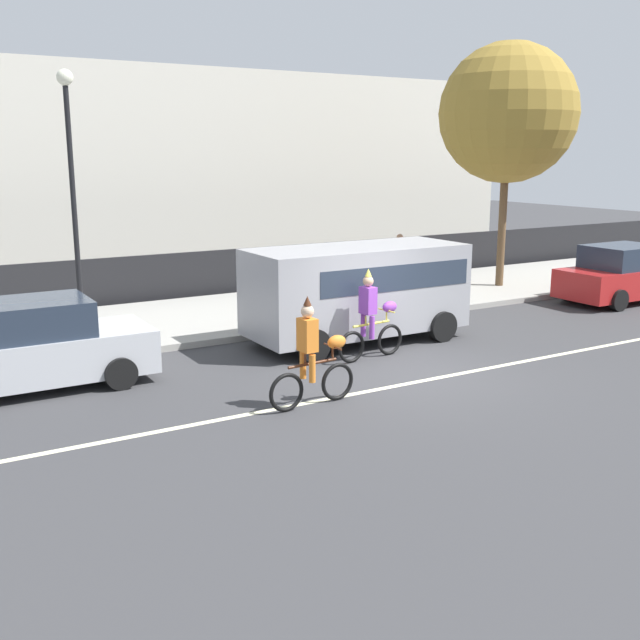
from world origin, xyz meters
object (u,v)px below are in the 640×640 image
object	(u,v)px
parked_car_silver	(35,347)
street_lamp_post	(71,164)
pedestrian_onlooker	(399,258)
parked_van_grey	(359,286)
parade_cyclist_purple	(372,319)
parked_car_red	(623,275)
parade_cyclist_orange	(313,358)

from	to	relation	value
parked_car_silver	street_lamp_post	world-z (taller)	street_lamp_post
parked_car_silver	pedestrian_onlooker	world-z (taller)	pedestrian_onlooker
parked_van_grey	street_lamp_post	size ratio (longest dim) A/B	0.85
parade_cyclist_purple	pedestrian_onlooker	bearing A→B (deg)	49.46
parked_car_red	pedestrian_onlooker	distance (m)	6.56
street_lamp_post	parked_van_grey	bearing A→B (deg)	-34.23
parade_cyclist_orange	parade_cyclist_purple	xyz separation A→B (m)	(2.55, 1.96, 0.00)
parade_cyclist_orange	parked_car_silver	distance (m)	5.16
parked_van_grey	parked_car_silver	world-z (taller)	parked_van_grey
pedestrian_onlooker	parade_cyclist_purple	bearing A→B (deg)	-130.54
parade_cyclist_orange	street_lamp_post	bearing A→B (deg)	107.40
parked_van_grey	pedestrian_onlooker	distance (m)	6.71
parked_car_red	pedestrian_onlooker	world-z (taller)	pedestrian_onlooker
parade_cyclist_purple	parked_van_grey	distance (m)	1.58
parade_cyclist_orange	parked_car_silver	size ratio (longest dim) A/B	0.47
parked_car_silver	street_lamp_post	size ratio (longest dim) A/B	0.70
parked_van_grey	street_lamp_post	distance (m)	7.02
parked_car_red	parked_car_silver	xyz separation A→B (m)	(-16.20, 0.05, 0.00)
parade_cyclist_orange	parade_cyclist_purple	size ratio (longest dim) A/B	1.00
parade_cyclist_purple	pedestrian_onlooker	world-z (taller)	parade_cyclist_purple
parked_van_grey	parade_cyclist_orange	bearing A→B (deg)	-133.23
parade_cyclist_orange	parade_cyclist_purple	bearing A→B (deg)	37.59
parade_cyclist_orange	street_lamp_post	distance (m)	7.98
parade_cyclist_orange	pedestrian_onlooker	bearing A→B (deg)	46.11
parade_cyclist_purple	street_lamp_post	size ratio (longest dim) A/B	0.33
parked_van_grey	pedestrian_onlooker	bearing A→B (deg)	45.65
parade_cyclist_purple	parked_van_grey	world-z (taller)	parked_van_grey
parked_car_red	street_lamp_post	bearing A→B (deg)	165.99
street_lamp_post	pedestrian_onlooker	distance (m)	10.54
parade_cyclist_purple	parked_car_red	bearing A→B (deg)	8.22
parade_cyclist_orange	parked_car_red	world-z (taller)	parade_cyclist_orange
parked_car_silver	parade_cyclist_purple	bearing A→B (deg)	-12.85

